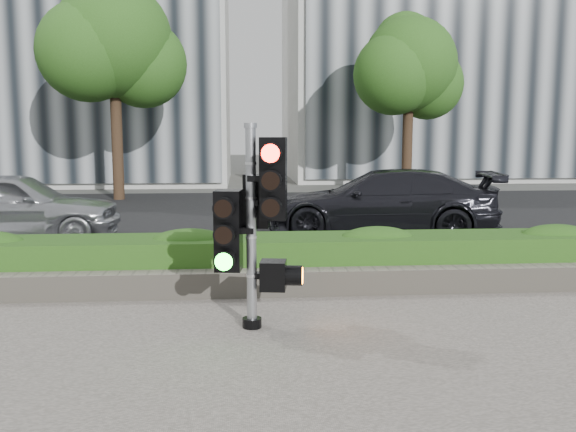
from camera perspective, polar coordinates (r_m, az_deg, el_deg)
The scene contains 12 objects.
ground at distance 6.42m, azimuth -0.01°, elevation -12.06°, with size 120.00×120.00×0.00m, color #51514C.
road at distance 16.17m, azimuth -2.77°, elevation -0.01°, with size 60.00×13.00×0.02m, color black.
curb at distance 9.42m, azimuth -1.51°, elevation -5.25°, with size 60.00×0.25×0.12m, color gray.
stone_wall at distance 8.17m, azimuth -1.05°, elevation -6.25°, with size 12.00×0.32×0.34m, color gray.
hedge at distance 8.77m, azimuth -1.31°, elevation -4.15°, with size 12.00×1.00×0.68m, color #4B932D.
building_left at distance 30.72m, azimuth -21.52°, elevation 17.14°, with size 16.00×9.00×15.00m, color #B7B7B2.
building_right at distance 33.30m, azimuth 16.20°, elevation 13.97°, with size 18.00×10.00×12.00m, color #B7B7B2.
tree_left at distance 21.17m, azimuth -16.03°, elevation 15.18°, with size 4.61×4.03×7.34m.
tree_right at distance 22.50m, azimuth 11.20°, elevation 13.42°, with size 4.10×3.58×6.53m.
traffic_signal at distance 6.66m, azimuth -3.17°, elevation -0.02°, with size 0.81×0.62×2.25m.
car_silver at distance 13.36m, azimuth -24.48°, elevation 0.84°, with size 1.70×4.22×1.44m, color #AAACB2.
car_dark at distance 13.19m, azimuth 8.76°, elevation 1.29°, with size 1.97×4.85×1.41m, color black.
Camera 1 is at (-0.47, -6.02, 2.16)m, focal length 38.00 mm.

